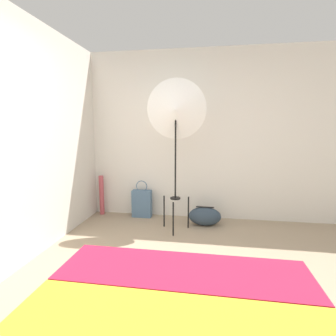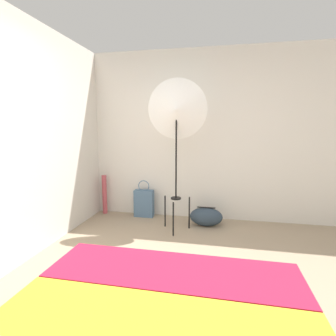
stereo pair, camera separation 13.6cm
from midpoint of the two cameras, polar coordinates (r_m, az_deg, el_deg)
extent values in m
plane|color=gray|center=(2.21, -2.34, -31.31)|extent=(14.00, 14.00, 0.00)
cube|color=silver|center=(4.12, 4.35, 6.98)|extent=(8.00, 0.05, 2.60)
cube|color=silver|center=(3.32, -27.71, 5.60)|extent=(0.05, 8.00, 2.60)
cube|color=gold|center=(1.48, -2.01, -31.39)|extent=(1.66, 0.49, 0.04)
cube|color=#B21938|center=(1.89, 1.15, -21.68)|extent=(1.66, 0.49, 0.04)
cylinder|color=black|center=(3.53, 0.01, -11.05)|extent=(0.02, 0.02, 0.46)
cylinder|color=black|center=(3.84, -1.88, -9.39)|extent=(0.02, 0.02, 0.46)
cylinder|color=black|center=(3.79, 3.41, -9.64)|extent=(0.02, 0.02, 0.46)
cylinder|color=black|center=(3.65, 0.52, -6.58)|extent=(0.14, 0.14, 0.02)
cylinder|color=black|center=(3.54, 0.53, 2.88)|extent=(0.02, 0.02, 1.21)
cone|color=white|center=(3.53, 0.55, 12.66)|extent=(0.81, 0.22, 0.82)
cube|color=slate|center=(4.28, -6.62, -7.71)|extent=(0.31, 0.13, 0.43)
torus|color=slate|center=(4.21, -6.69, -3.96)|extent=(0.18, 0.01, 0.18)
ellipsoid|color=#2D3D4C|center=(3.95, 7.03, -10.38)|extent=(0.48, 0.27, 0.27)
cube|color=black|center=(3.91, 7.06, -8.45)|extent=(0.26, 0.04, 0.01)
cylinder|color=#BC4C56|center=(4.50, -15.09, -5.72)|extent=(0.08, 0.08, 0.65)
camera|label=1|loc=(0.07, -91.16, -0.18)|focal=28.00mm
camera|label=2|loc=(0.07, 88.84, 0.18)|focal=28.00mm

